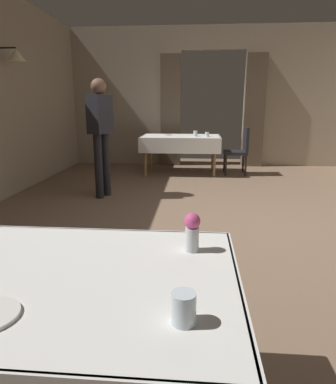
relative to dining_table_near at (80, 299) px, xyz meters
The scene contains 11 objects.
ground 2.87m from the dining_table_near, 74.50° to the left, with size 10.08×10.08×0.00m, color #7A604C.
wall_back 6.96m from the dining_table_near, 83.80° to the left, with size 6.40×0.27×3.00m.
dining_table_near is the anchor object (origin of this frame).
dining_table_mid 5.81m from the dining_table_near, 89.01° to the left, with size 1.57×0.97×0.75m.
chair_mid_right 5.89m from the dining_table_near, 77.55° to the left, with size 0.44×0.44×0.93m.
flower_vase_near 0.53m from the dining_table_near, 31.37° to the left, with size 0.07×0.07×0.17m.
glass_near_b 0.50m from the dining_table_near, 32.61° to the right, with size 0.07×0.07×0.10m, color silver.
glass_mid_a 5.79m from the dining_table_near, 86.08° to the left, with size 0.08×0.08×0.11m, color silver.
plate_mid_b 5.99m from the dining_table_near, 91.79° to the left, with size 0.20×0.20×0.01m, color white.
glass_mid_c 5.67m from the dining_table_near, 83.72° to the left, with size 0.08×0.08×0.09m, color silver.
person_waiter_by_doorway 3.98m from the dining_table_near, 104.20° to the left, with size 0.34×0.42×1.72m.
Camera 1 is at (-0.31, -3.83, 1.37)m, focal length 32.28 mm.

